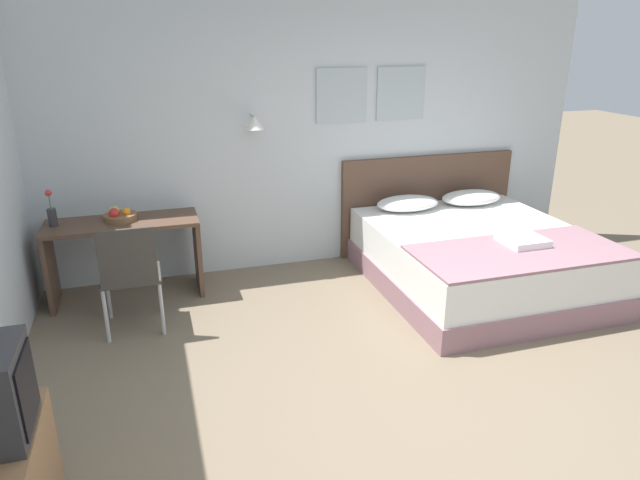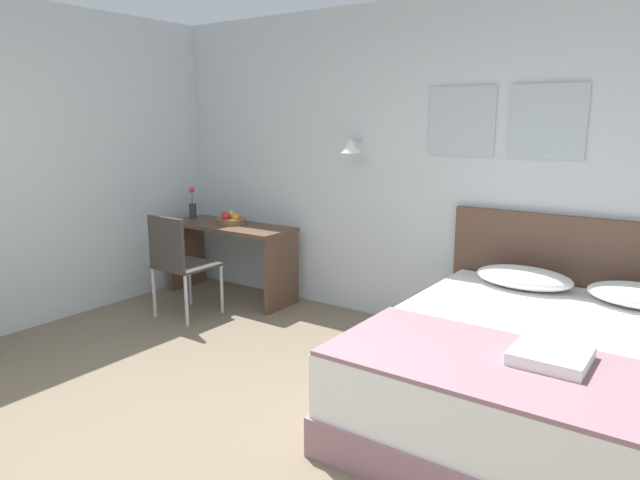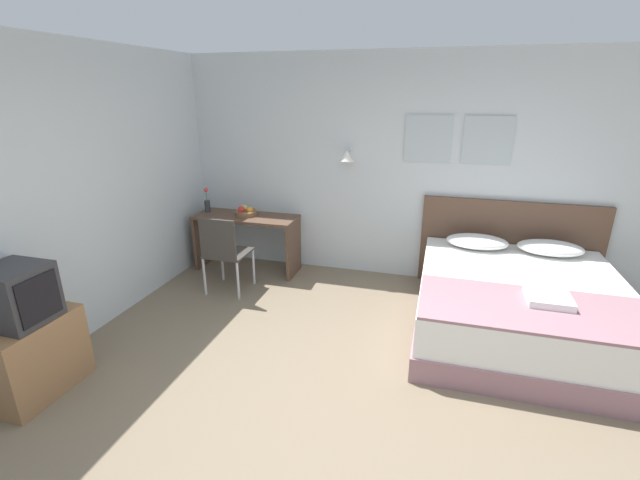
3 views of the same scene
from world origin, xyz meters
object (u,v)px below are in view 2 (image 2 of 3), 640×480
at_px(folded_towel_near_foot, 551,355).
at_px(fruit_bowl, 231,220).
at_px(bed, 545,380).
at_px(desk, 231,245).
at_px(throw_blanket, 517,368).
at_px(flower_vase, 193,207).
at_px(desk_chair, 177,258).
at_px(headboard, 587,292).
at_px(pillow_left, 524,278).

distance_m(folded_towel_near_foot, fruit_bowl, 3.50).
relative_size(bed, desk, 1.59).
relative_size(throw_blanket, desk, 1.37).
height_order(bed, throw_blanket, throw_blanket).
bearing_deg(throw_blanket, flower_vase, 159.51).
distance_m(bed, desk_chair, 3.10).
bearing_deg(folded_towel_near_foot, desk_chair, 171.38).
height_order(bed, desk, desk).
xyz_separation_m(bed, flower_vase, (-3.70, 0.78, 0.56)).
relative_size(fruit_bowl, flower_vase, 0.89).
height_order(headboard, throw_blanket, headboard).
height_order(pillow_left, folded_towel_near_foot, pillow_left).
height_order(pillow_left, desk_chair, desk_chair).
bearing_deg(flower_vase, pillow_left, 0.17).
xyz_separation_m(pillow_left, fruit_bowl, (-2.79, -0.01, 0.13)).
distance_m(pillow_left, desk, 2.78).
bearing_deg(fruit_bowl, desk_chair, -84.84).
bearing_deg(bed, desk, 166.66).
height_order(pillow_left, throw_blanket, pillow_left).
bearing_deg(flower_vase, folded_towel_near_foot, -17.96).
height_order(bed, desk_chair, desk_chair).
distance_m(fruit_bowl, flower_vase, 0.54).
bearing_deg(headboard, flower_vase, -175.57).
xyz_separation_m(desk, desk_chair, (0.05, -0.72, 0.02)).
relative_size(headboard, desk_chair, 2.15).
distance_m(bed, flower_vase, 3.82).
height_order(headboard, flower_vase, headboard).
height_order(bed, folded_towel_near_foot, folded_towel_near_foot).
bearing_deg(desk_chair, throw_blanket, -11.54).
relative_size(throw_blanket, desk_chair, 1.96).
distance_m(pillow_left, folded_towel_near_foot, 1.34).
relative_size(throw_blanket, fruit_bowl, 6.31).
distance_m(pillow_left, desk_chair, 2.83).
distance_m(pillow_left, flower_vase, 3.33).
bearing_deg(desk_chair, desk, 94.27).
xyz_separation_m(bed, pillow_left, (-0.37, 0.79, 0.36)).
bearing_deg(desk_chair, bed, -0.55).
bearing_deg(headboard, pillow_left, -143.15).
height_order(throw_blanket, folded_towel_near_foot, folded_towel_near_foot).
height_order(desk_chair, flower_vase, flower_vase).
bearing_deg(folded_towel_near_foot, throw_blanket, -128.64).
bearing_deg(desk, pillow_left, 0.90).
xyz_separation_m(folded_towel_near_foot, desk_chair, (-3.21, 0.49, -0.08)).
distance_m(bed, fruit_bowl, 3.29).
distance_m(headboard, desk, 3.16).
relative_size(pillow_left, desk, 0.50).
bearing_deg(folded_towel_near_foot, flower_vase, 162.04).
bearing_deg(headboard, folded_towel_near_foot, -85.64).
bearing_deg(desk, headboard, 5.81).
height_order(throw_blanket, flower_vase, flower_vase).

